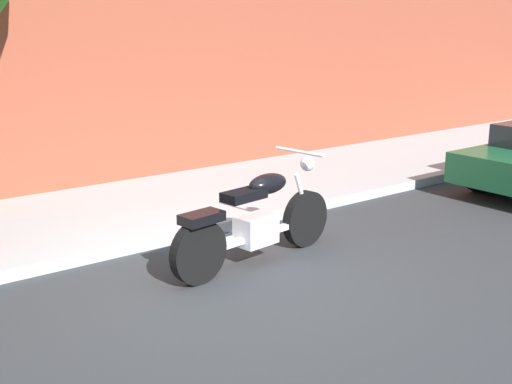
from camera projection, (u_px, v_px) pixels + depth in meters
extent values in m
plane|color=#303335|center=(239.00, 288.00, 6.61)|extent=(60.00, 60.00, 0.00)
cube|color=#ACACAC|center=(110.00, 215.00, 8.82)|extent=(25.31, 2.76, 0.14)
cylinder|color=black|center=(305.00, 219.00, 7.75)|extent=(0.67, 0.21, 0.66)
cylinder|color=black|center=(199.00, 252.00, 6.64)|extent=(0.67, 0.21, 0.66)
cube|color=silver|center=(256.00, 230.00, 7.18)|extent=(0.47, 0.34, 0.32)
cube|color=silver|center=(256.00, 236.00, 7.20)|extent=(1.46, 0.28, 0.06)
ellipsoid|color=black|center=(268.00, 184.00, 7.19)|extent=(0.55, 0.33, 0.22)
cube|color=black|center=(244.00, 195.00, 6.95)|extent=(0.51, 0.30, 0.10)
cube|color=black|center=(202.00, 218.00, 6.59)|extent=(0.47, 0.30, 0.10)
cylinder|color=silver|center=(302.00, 196.00, 7.64)|extent=(0.28, 0.09, 0.58)
cylinder|color=silver|center=(300.00, 152.00, 7.47)|extent=(0.13, 0.70, 0.04)
sphere|color=silver|center=(307.00, 164.00, 7.60)|extent=(0.17, 0.17, 0.17)
cylinder|color=silver|center=(229.00, 240.00, 7.15)|extent=(0.80, 0.20, 0.09)
cylinder|color=black|center=(482.00, 171.00, 10.19)|extent=(0.64, 0.23, 0.64)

